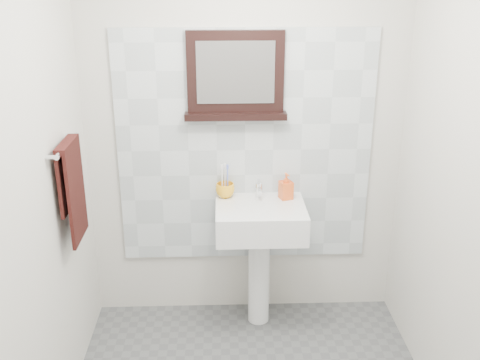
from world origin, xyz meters
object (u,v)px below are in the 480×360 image
Objects in this scene: toothbrush_cup at (225,190)px; soap_dispenser at (286,186)px; pedestal_sink at (260,232)px; hand_towel at (72,183)px; framed_mirror at (235,78)px.

toothbrush_cup is 0.71× the size of soap_dispenser.
pedestal_sink is at bearing -32.68° from toothbrush_cup.
toothbrush_cup is at bearing 32.00° from hand_towel.
toothbrush_cup is at bearing 156.40° from soap_dispenser.
soap_dispenser reaches higher than toothbrush_cup.
framed_mirror reaches higher than hand_towel.
soap_dispenser is (0.17, 0.10, 0.27)m from pedestal_sink.
hand_towel is (-0.88, -0.56, -0.45)m from framed_mirror.
framed_mirror is (-0.15, 0.19, 0.94)m from pedestal_sink.
pedestal_sink is 0.34m from toothbrush_cup.
framed_mirror is 1.13× the size of hand_towel.
pedestal_sink is 0.33m from soap_dispenser.
soap_dispenser is at bearing -15.20° from framed_mirror.
pedestal_sink reaches higher than toothbrush_cup.
framed_mirror is 1.14m from hand_towel.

